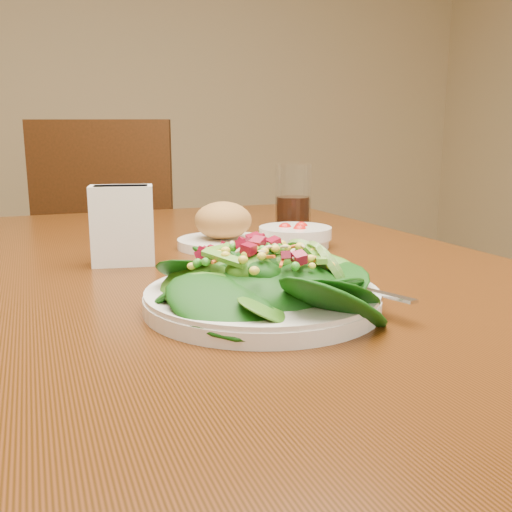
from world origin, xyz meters
The scene contains 7 objects.
dining_table centered at (0.00, 0.00, 0.65)m, with size 0.90×1.40×0.75m.
chair_far centered at (-0.05, 1.04, 0.53)m, with size 0.61×0.61×1.00m.
salad_plate centered at (-0.04, -0.29, 0.78)m, with size 0.29×0.29×0.08m.
bread_plate centered at (0.03, 0.09, 0.79)m, with size 0.17×0.17×0.09m.
tomato_bowl centered at (0.15, 0.05, 0.77)m, with size 0.14×0.14×0.04m.
drinking_glass centered at (0.25, 0.26, 0.81)m, with size 0.08×0.08×0.14m.
napkin_holder centered at (-0.17, 0.02, 0.82)m, with size 0.11×0.07×0.13m.
Camera 1 is at (-0.30, -0.91, 0.96)m, focal length 40.00 mm.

